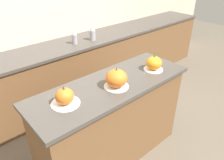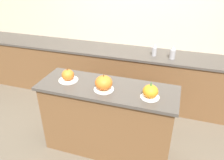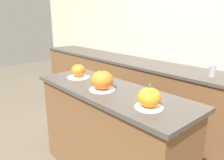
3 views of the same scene
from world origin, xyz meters
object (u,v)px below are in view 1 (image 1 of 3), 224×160
(pumpkin_cake_left, at_px, (65,97))
(bottle_tall, at_px, (92,33))
(bottle_short, at_px, (74,37))
(pumpkin_cake_center, at_px, (116,79))
(pumpkin_cake_right, at_px, (154,64))

(pumpkin_cake_left, bearing_deg, bottle_tall, 45.45)
(pumpkin_cake_left, relative_size, bottle_short, 1.24)
(pumpkin_cake_center, bearing_deg, bottle_short, 73.43)
(pumpkin_cake_right, distance_m, bottle_tall, 1.20)
(pumpkin_cake_left, distance_m, pumpkin_cake_right, 0.97)
(bottle_short, bearing_deg, bottle_tall, -7.82)
(pumpkin_cake_center, height_order, bottle_tall, pumpkin_cake_center)
(pumpkin_cake_right, xyz_separation_m, bottle_short, (-0.14, 1.23, -0.01))
(bottle_tall, bearing_deg, pumpkin_cake_center, -118.09)
(pumpkin_cake_left, distance_m, pumpkin_cake_center, 0.47)
(bottle_tall, relative_size, bottle_short, 1.08)
(bottle_tall, distance_m, bottle_short, 0.27)
(pumpkin_cake_right, xyz_separation_m, bottle_tall, (0.13, 1.19, -0.01))
(pumpkin_cake_left, bearing_deg, pumpkin_cake_center, -8.76)
(bottle_tall, bearing_deg, bottle_short, 172.18)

